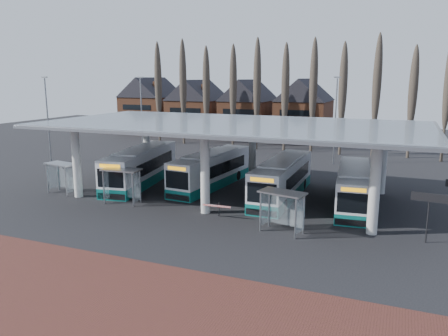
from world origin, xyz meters
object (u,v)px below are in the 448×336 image
at_px(shelter_1, 123,178).
at_px(shelter_2, 283,202).
at_px(bus_1, 212,170).
at_px(shelter_0, 63,171).
at_px(bus_2, 282,179).
at_px(bus_3, 353,187).
at_px(bus_0, 141,167).

distance_m(shelter_1, shelter_2, 13.95).
xyz_separation_m(bus_1, shelter_0, (-11.12, -7.27, 0.43)).
height_order(bus_2, shelter_2, bus_2).
distance_m(bus_1, shelter_2, 13.51).
relative_size(bus_1, shelter_1, 3.72).
height_order(bus_3, shelter_2, bus_3).
xyz_separation_m(bus_3, shelter_2, (-3.61, -8.22, 0.56)).
relative_size(bus_1, bus_3, 1.05).
bearing_deg(shelter_2, bus_0, 166.44).
xyz_separation_m(bus_1, shelter_1, (-4.40, -7.88, 0.54)).
relative_size(bus_0, bus_2, 1.07).
xyz_separation_m(shelter_0, shelter_1, (6.72, -0.62, 0.11)).
distance_m(bus_3, shelter_0, 24.86).
xyz_separation_m(shelter_1, shelter_2, (13.83, -1.78, -0.06)).
relative_size(bus_1, shelter_0, 3.82).
distance_m(bus_2, bus_3, 5.86).
bearing_deg(bus_3, bus_2, 173.10).
relative_size(bus_3, shelter_2, 3.49).
bearing_deg(bus_3, shelter_0, -171.99).
height_order(bus_0, shelter_2, bus_0).
height_order(bus_1, shelter_2, bus_1).
height_order(bus_0, bus_3, bus_0).
bearing_deg(bus_2, shelter_1, -150.77).
bearing_deg(bus_3, shelter_2, -119.24).
height_order(bus_1, bus_3, bus_1).
bearing_deg(bus_1, shelter_0, -142.01).
bearing_deg(shelter_0, bus_0, 61.28).
distance_m(bus_1, bus_2, 7.30).
height_order(bus_0, bus_2, bus_0).
bearing_deg(bus_1, bus_2, -5.47).
xyz_separation_m(bus_2, shelter_2, (2.25, -8.36, 0.46)).
bearing_deg(shelter_2, shelter_1, -174.42).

